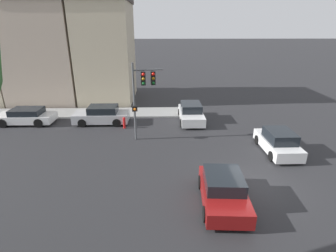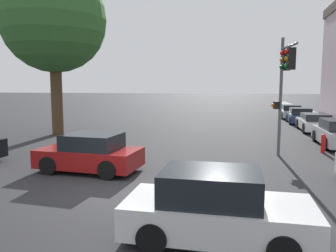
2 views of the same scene
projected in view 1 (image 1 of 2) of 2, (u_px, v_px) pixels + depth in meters
name	position (u px, v px, depth m)	size (l,w,h in m)	color
ground_plane	(257.00, 183.00, 13.59)	(300.00, 300.00, 0.00)	#28282B
rowhouse_backdrop	(2.00, 43.00, 26.67)	(7.63, 26.05, 12.87)	beige
traffic_signal	(143.00, 88.00, 17.51)	(0.79, 2.12, 5.41)	#515456
crossing_car_1	(278.00, 142.00, 16.69)	(3.91, 1.90, 1.49)	silver
crossing_car_2	(223.00, 190.00, 11.84)	(3.91, 2.18, 1.44)	maroon
crossing_car_3	(191.00, 113.00, 22.14)	(4.30, 1.98, 1.51)	silver
parked_car_0	(102.00, 115.00, 21.63)	(1.96, 4.45, 1.48)	#B7B7BC
parked_car_1	(26.00, 116.00, 21.57)	(2.06, 4.60, 1.29)	silver
fire_hydrant	(124.00, 122.00, 20.63)	(0.22, 0.22, 0.92)	red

